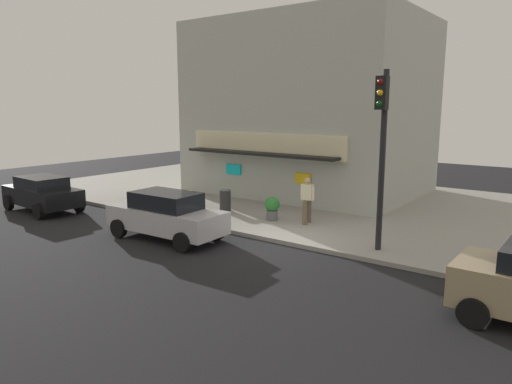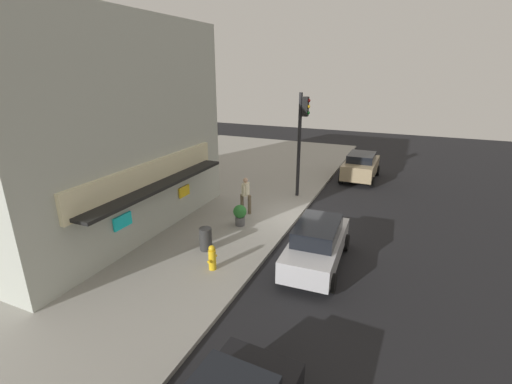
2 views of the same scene
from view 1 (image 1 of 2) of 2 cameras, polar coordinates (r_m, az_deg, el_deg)
ground_plane at (r=15.59m, az=2.98°, el=-6.34°), size 52.33×52.33×0.00m
sidewalk at (r=21.45m, az=13.20°, el=-1.75°), size 34.89×13.71×0.14m
corner_building at (r=24.53m, az=6.54°, el=10.04°), size 10.79×8.85×8.43m
traffic_light at (r=14.33m, az=14.99°, el=6.42°), size 0.32×0.58×5.38m
fire_hydrant at (r=19.82m, az=-7.95°, el=-1.07°), size 0.50×0.26×0.90m
trash_can at (r=19.74m, az=-3.75°, el=-1.03°), size 0.47×0.47×0.87m
pedestrian at (r=17.55m, az=6.22°, el=-0.77°), size 0.57×0.54×1.74m
potted_plant_by_doorway at (r=18.06m, az=1.98°, el=-1.84°), size 0.58×0.58×0.93m
parked_car_silver at (r=16.29m, az=-10.79°, el=-2.75°), size 4.32×2.01×1.62m
parked_car_black at (r=22.22m, az=-24.43°, el=-0.12°), size 4.02×2.13×1.50m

